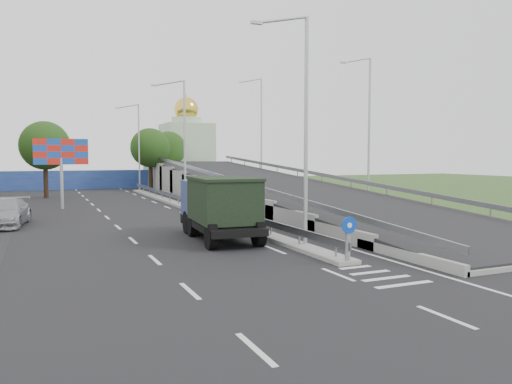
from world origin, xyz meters
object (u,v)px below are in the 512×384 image
lamp_post_mid (182,136)px  church (187,149)px  dump_truck (219,205)px  lamp_post_far (137,142)px  billboard (61,156)px  parked_car_d (5,213)px  lamp_post_near (302,118)px  sign_bollard (348,239)px

lamp_post_mid → church: (9.89, 34.00, -0.50)m
dump_truck → lamp_post_mid: bearing=85.1°
lamp_post_far → billboard: lamp_post_far is taller
lamp_post_mid → lamp_post_far: bearing=90.0°
lamp_post_far → parked_car_d: lamp_post_far is taller
church → billboard: (-19.00, -32.00, -1.12)m
lamp_post_near → dump_truck: lamp_post_near is taller
lamp_post_near → billboard: lamp_post_near is taller
sign_bollard → church: (10.00, 57.83, 4.28)m
billboard → parked_car_d: billboard is taller
lamp_post_near → lamp_post_mid: size_ratio=1.00×
lamp_post_near → church: bearing=79.6°
lamp_post_near → parked_car_d: (-12.62, 13.11, -4.99)m
lamp_post_far → billboard: 20.24m
lamp_post_far → sign_bollard: bearing=-90.1°
sign_bollard → parked_car_d: bearing=126.5°
parked_car_d → lamp_post_mid: bearing=36.7°
billboard → dump_truck: size_ratio=0.76×
church → parked_car_d: size_ratio=2.44×
lamp_post_near → parked_car_d: size_ratio=1.78×
church → sign_bollard: bearing=-99.8°
parked_car_d → church: bearing=69.2°
lamp_post_far → church: church is taller
lamp_post_mid → billboard: 9.47m
dump_truck → church: bearing=80.1°
lamp_post_mid → billboard: bearing=167.6°
lamp_post_mid → church: 35.41m
lamp_post_mid → lamp_post_far: 20.00m
lamp_post_mid → dump_truck: (-2.53, -16.05, -4.08)m
sign_bollard → billboard: billboard is taller
sign_bollard → lamp_post_near: bearing=88.4°
lamp_post_mid → billboard: (-9.11, 2.00, -1.62)m
lamp_post_near → parked_car_d: 18.87m
lamp_post_mid → church: size_ratio=0.73×
church → parked_car_d: bearing=-118.8°
lamp_post_far → parked_car_d: (-12.62, -26.89, -4.99)m
lamp_post_mid → lamp_post_far: size_ratio=1.00×
church → billboard: bearing=-120.7°
dump_truck → billboard: bearing=114.1°
sign_bollard → lamp_post_far: (0.11, 43.83, 4.77)m
lamp_post_far → billboard: (-9.11, -18.00, -1.62)m
sign_bollard → billboard: size_ratio=0.30×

